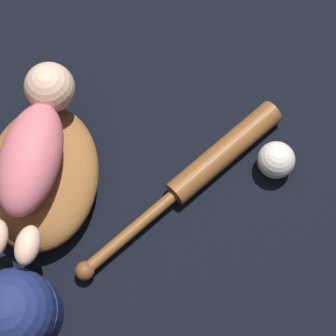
# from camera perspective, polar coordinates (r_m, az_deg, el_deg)

# --- Properties ---
(ground_plane) EXTENTS (6.00, 6.00, 0.00)m
(ground_plane) POSITION_cam_1_polar(r_m,az_deg,el_deg) (1.14, -12.01, 0.56)
(ground_plane) COLOR black
(baseball_glove) EXTENTS (0.30, 0.27, 0.10)m
(baseball_glove) POSITION_cam_1_polar(r_m,az_deg,el_deg) (1.08, -13.58, -0.80)
(baseball_glove) COLOR #935B2D
(baseball_glove) RESTS_ON ground
(baby_figure) EXTENTS (0.37, 0.15, 0.09)m
(baby_figure) POSITION_cam_1_polar(r_m,az_deg,el_deg) (1.00, -13.49, 2.16)
(baby_figure) COLOR #D16670
(baby_figure) RESTS_ON baseball_glove
(baseball_bat) EXTENTS (0.35, 0.40, 0.05)m
(baseball_bat) POSITION_cam_1_polar(r_m,az_deg,el_deg) (1.09, 3.79, -0.04)
(baseball_bat) COLOR brown
(baseball_bat) RESTS_ON ground
(baseball) EXTENTS (0.07, 0.07, 0.07)m
(baseball) POSITION_cam_1_polar(r_m,az_deg,el_deg) (1.10, 10.92, 0.80)
(baseball) COLOR silver
(baseball) RESTS_ON ground
(baseball_cap) EXTENTS (0.21, 0.15, 0.15)m
(baseball_cap) POSITION_cam_1_polar(r_m,az_deg,el_deg) (1.02, -15.26, -13.99)
(baseball_cap) COLOR navy
(baseball_cap) RESTS_ON ground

